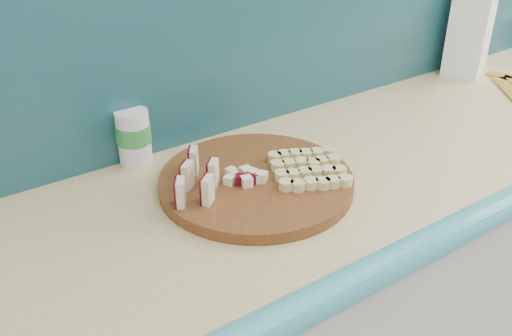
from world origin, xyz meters
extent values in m
cube|color=beige|center=(0.10, 1.50, 0.44)|extent=(2.20, 0.60, 0.88)
cube|color=tan|center=(0.10, 1.50, 0.90)|extent=(2.20, 0.60, 0.03)
cylinder|color=#46270F|center=(-0.46, 1.53, 0.92)|extent=(0.52, 0.52, 0.02)
cube|color=beige|center=(-0.63, 1.52, 0.96)|extent=(0.03, 0.04, 0.05)
cube|color=#4A050F|center=(-0.64, 1.52, 0.96)|extent=(0.02, 0.03, 0.05)
cube|color=beige|center=(-0.60, 1.57, 0.96)|extent=(0.03, 0.04, 0.05)
cube|color=#4A050F|center=(-0.60, 1.57, 0.96)|extent=(0.02, 0.03, 0.05)
cube|color=beige|center=(-0.56, 1.61, 0.96)|extent=(0.03, 0.04, 0.05)
cube|color=#4A050F|center=(-0.56, 1.62, 0.96)|extent=(0.02, 0.03, 0.05)
cube|color=beige|center=(-0.59, 1.50, 0.96)|extent=(0.03, 0.04, 0.05)
cube|color=#4A050F|center=(-0.60, 1.50, 0.96)|extent=(0.02, 0.03, 0.05)
cube|color=beige|center=(-0.55, 1.55, 0.96)|extent=(0.03, 0.04, 0.05)
cube|color=#4A050F|center=(-0.56, 1.55, 0.96)|extent=(0.02, 0.03, 0.05)
cube|color=#F6ECC5|center=(-0.48, 1.53, 0.94)|extent=(0.02, 0.02, 0.02)
cube|color=#F6ECC5|center=(-0.47, 1.54, 0.94)|extent=(0.02, 0.02, 0.02)
cube|color=#4A050F|center=(-0.47, 1.55, 0.94)|extent=(0.02, 0.02, 0.02)
cube|color=#F6ECC5|center=(-0.48, 1.55, 0.94)|extent=(0.02, 0.02, 0.02)
cube|color=#F6ECC5|center=(-0.49, 1.55, 0.94)|extent=(0.02, 0.02, 0.02)
cube|color=#F6ECC5|center=(-0.50, 1.55, 0.94)|extent=(0.02, 0.02, 0.02)
cube|color=#F6ECC5|center=(-0.50, 1.54, 0.94)|extent=(0.02, 0.02, 0.02)
cube|color=#F6ECC5|center=(-0.50, 1.53, 0.94)|extent=(0.02, 0.02, 0.02)
cube|color=#4A050F|center=(-0.50, 1.51, 0.94)|extent=(0.02, 0.02, 0.02)
cube|color=#F6ECC5|center=(-0.48, 1.52, 0.94)|extent=(0.02, 0.02, 0.02)
cube|color=#F6ECC5|center=(-0.47, 1.52, 0.94)|extent=(0.02, 0.02, 0.02)
cylinder|color=#CFC77E|center=(-0.44, 1.45, 0.94)|extent=(0.03, 0.03, 0.02)
cylinder|color=#CFC77E|center=(-0.42, 1.44, 0.94)|extent=(0.03, 0.03, 0.02)
cylinder|color=#CFC77E|center=(-0.40, 1.43, 0.94)|extent=(0.03, 0.03, 0.02)
cylinder|color=#CFC77E|center=(-0.38, 1.42, 0.94)|extent=(0.03, 0.03, 0.02)
cylinder|color=#CFC77E|center=(-0.36, 1.41, 0.94)|extent=(0.03, 0.03, 0.02)
cylinder|color=#CFC77E|center=(-0.34, 1.40, 0.94)|extent=(0.03, 0.03, 0.02)
cylinder|color=#CFC77E|center=(-0.43, 1.49, 0.94)|extent=(0.03, 0.03, 0.02)
cylinder|color=#CFC77E|center=(-0.41, 1.48, 0.94)|extent=(0.03, 0.03, 0.02)
cylinder|color=#CFC77E|center=(-0.38, 1.47, 0.94)|extent=(0.03, 0.03, 0.02)
cylinder|color=#CFC77E|center=(-0.36, 1.46, 0.94)|extent=(0.03, 0.03, 0.02)
cylinder|color=#CFC77E|center=(-0.34, 1.45, 0.94)|extent=(0.03, 0.03, 0.02)
cylinder|color=#CFC77E|center=(-0.32, 1.44, 0.94)|extent=(0.03, 0.03, 0.02)
cylinder|color=#CFC77E|center=(-0.41, 1.52, 0.94)|extent=(0.03, 0.03, 0.02)
cylinder|color=#CFC77E|center=(-0.39, 1.51, 0.94)|extent=(0.03, 0.03, 0.02)
cylinder|color=#CFC77E|center=(-0.37, 1.50, 0.94)|extent=(0.03, 0.03, 0.02)
cylinder|color=#CFC77E|center=(-0.35, 1.49, 0.94)|extent=(0.03, 0.03, 0.02)
cylinder|color=#CFC77E|center=(-0.33, 1.48, 0.94)|extent=(0.03, 0.03, 0.02)
cylinder|color=#CFC77E|center=(-0.30, 1.48, 0.94)|extent=(0.03, 0.03, 0.02)
cylinder|color=#CFC77E|center=(-0.39, 1.56, 0.94)|extent=(0.03, 0.03, 0.02)
cylinder|color=#CFC77E|center=(-0.37, 1.55, 0.94)|extent=(0.03, 0.03, 0.02)
cylinder|color=#CFC77E|center=(-0.35, 1.54, 0.94)|extent=(0.03, 0.03, 0.02)
cylinder|color=#CFC77E|center=(-0.33, 1.53, 0.94)|extent=(0.03, 0.03, 0.02)
cylinder|color=#CFC77E|center=(-0.31, 1.52, 0.94)|extent=(0.03, 0.03, 0.02)
cylinder|color=#CFC77E|center=(-0.29, 1.51, 0.94)|extent=(0.03, 0.03, 0.02)
cube|color=white|center=(0.44, 1.73, 1.04)|extent=(0.18, 0.16, 0.25)
cylinder|color=silver|center=(-0.62, 1.76, 0.97)|extent=(0.07, 0.07, 0.12)
cylinder|color=#338E3D|center=(-0.62, 1.76, 0.98)|extent=(0.07, 0.07, 0.04)
cube|color=gold|center=(0.42, 1.55, 0.91)|extent=(0.14, 0.17, 0.01)
camera|label=1|loc=(-1.02, 0.72, 1.51)|focal=40.00mm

